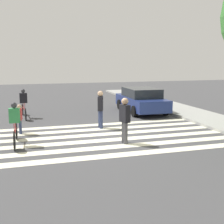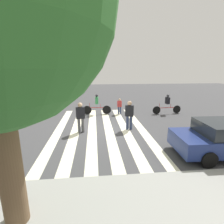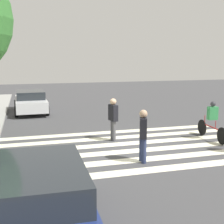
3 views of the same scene
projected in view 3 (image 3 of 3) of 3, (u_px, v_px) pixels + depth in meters
name	position (u px, v px, depth m)	size (l,w,h in m)	color
ground_plane	(130.00, 147.00, 12.15)	(60.00, 60.00, 0.00)	#444447
crosswalk_stripes	(130.00, 147.00, 12.15)	(5.56, 10.00, 0.01)	#F2EDCC
pedestrian_adult_yellow_jacket	(143.00, 133.00, 10.26)	(0.54, 0.37, 1.78)	navy
pedestrian_child_with_backpack	(113.00, 117.00, 12.96)	(0.53, 0.32, 1.78)	#4C4C51
cyclist_far_lane	(212.00, 119.00, 13.11)	(2.29, 0.41, 1.64)	black
car_parked_dark_suv	(37.00, 202.00, 5.91)	(4.66, 2.20, 1.49)	navy
car_parked_far_curb	(31.00, 101.00, 19.50)	(4.38, 2.06, 1.38)	silver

